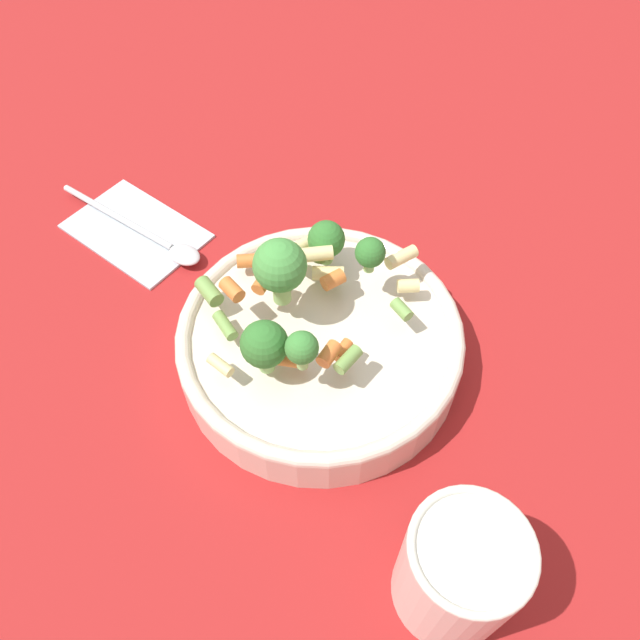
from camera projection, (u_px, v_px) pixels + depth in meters
ground_plane at (320, 357)px, 0.58m from camera, size 3.00×3.00×0.00m
bowl at (320, 342)px, 0.56m from camera, size 0.25×0.25×0.05m
pasta_salad at (296, 285)px, 0.52m from camera, size 0.19×0.18×0.08m
cup at (459, 570)px, 0.42m from camera, size 0.08×0.08×0.10m
napkin at (136, 230)px, 0.68m from camera, size 0.11×0.16×0.01m
spoon at (153, 237)px, 0.66m from camera, size 0.03×0.20×0.01m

